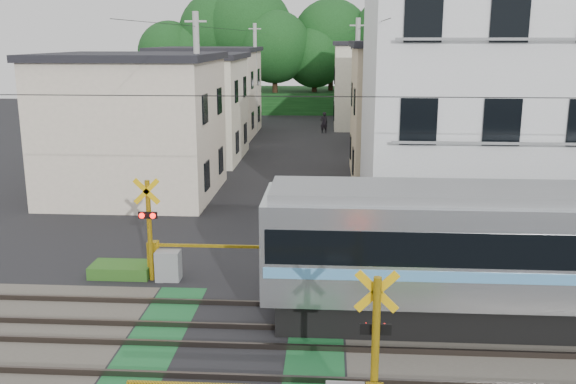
{
  "coord_description": "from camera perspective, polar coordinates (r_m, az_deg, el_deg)",
  "views": [
    {
      "loc": [
        2.15,
        -13.84,
        6.92
      ],
      "look_at": [
        0.92,
        5.0,
        2.38
      ],
      "focal_mm": 40.0,
      "sensor_mm": 36.0,
      "label": 1
    }
  ],
  "objects": [
    {
      "name": "tree_hill",
      "position": [
        62.43,
        1.85,
        12.34
      ],
      "size": [
        40.0,
        12.13,
        11.87
      ],
      "color": "#164318",
      "rests_on": "ground"
    },
    {
      "name": "utility_poles",
      "position": [
        37.1,
        -1.24,
        9.11
      ],
      "size": [
        7.9,
        42.0,
        8.0
      ],
      "color": "#A5A5A0",
      "rests_on": "ground"
    },
    {
      "name": "apartment_block",
      "position": [
        24.29,
        19.04,
        7.43
      ],
      "size": [
        10.2,
        8.36,
        9.3
      ],
      "color": "silver",
      "rests_on": "ground"
    },
    {
      "name": "crossing_signal_far",
      "position": [
        19.16,
        -10.84,
        -5.65
      ],
      "size": [
        4.74,
        0.65,
        3.09
      ],
      "color": "#F1B60C",
      "rests_on": "ground"
    },
    {
      "name": "houses_row",
      "position": [
        39.98,
        1.01,
        8.23
      ],
      "size": [
        22.07,
        31.35,
        6.8
      ],
      "color": "beige",
      "rests_on": "ground"
    },
    {
      "name": "pedestrian",
      "position": [
        48.12,
        3.22,
        6.17
      ],
      "size": [
        0.67,
        0.54,
        1.59
      ],
      "primitive_type": "imported",
      "rotation": [
        0.0,
        0.0,
        3.45
      ],
      "color": "black",
      "rests_on": "ground"
    },
    {
      "name": "catenary",
      "position": [
        14.76,
        18.76,
        0.15
      ],
      "size": [
        60.0,
        5.04,
        7.0
      ],
      "color": "#2D2D33",
      "rests_on": "ground"
    },
    {
      "name": "weed_patches",
      "position": [
        15.32,
        1.93,
        -12.59
      ],
      "size": [
        10.25,
        8.8,
        0.4
      ],
      "color": "#2D5E1E",
      "rests_on": "ground"
    },
    {
      "name": "ground",
      "position": [
        15.62,
        -4.68,
        -12.83
      ],
      "size": [
        120.0,
        120.0,
        0.0
      ],
      "primitive_type": "plane",
      "color": "black"
    },
    {
      "name": "track_bed",
      "position": [
        15.61,
        -4.69,
        -12.71
      ],
      "size": [
        120.0,
        120.0,
        0.14
      ],
      "color": "#47423A",
      "rests_on": "ground"
    }
  ]
}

